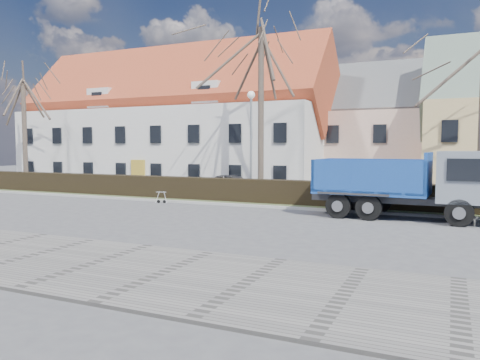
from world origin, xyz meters
The scene contains 13 objects.
ground centered at (0.00, 0.00, 0.00)m, with size 120.00×120.00×0.00m, color #4B4B4E.
sidewalk_near centered at (0.00, -8.50, 0.04)m, with size 80.00×5.00×0.08m, color slate.
curb_far centered at (0.00, 4.60, 0.06)m, with size 80.00×0.30×0.12m, color #9A9995.
grass_strip centered at (0.00, 6.20, 0.05)m, with size 80.00×3.00×0.10m, color #414E2B.
hedge centered at (0.00, 6.00, 0.65)m, with size 60.00×0.90×1.30m, color black.
building_white centered at (-13.00, 16.00, 4.75)m, with size 26.80×10.80×9.50m, color silver, non-canonical shape.
building_pink centered at (4.00, 20.00, 4.00)m, with size 10.80×8.80×8.00m, color #D3AA95, non-canonical shape.
tree_0 centered at (-22.00, 8.50, 4.95)m, with size 7.20×7.20×9.90m, color #473B31, non-canonical shape.
tree_1 centered at (-2.00, 8.50, 6.33)m, with size 9.20×9.20×12.65m, color #473B31, non-canonical shape.
dump_truck centered at (6.38, 3.65, 1.55)m, with size 7.77×2.89×3.11m, color navy, non-canonical shape.
streetlight centered at (-2.01, 7.00, 3.24)m, with size 0.51×0.51×6.48m, color #999B9D, non-canonical shape.
cart_frame centered at (-6.45, 3.93, 0.37)m, with size 0.80×0.46×0.73m, color silver, non-canonical shape.
parked_car_a centered at (-4.58, 9.98, 0.70)m, with size 1.65×4.10×1.40m, color #37363B.
Camera 1 is at (8.67, -18.08, 3.18)m, focal length 35.00 mm.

